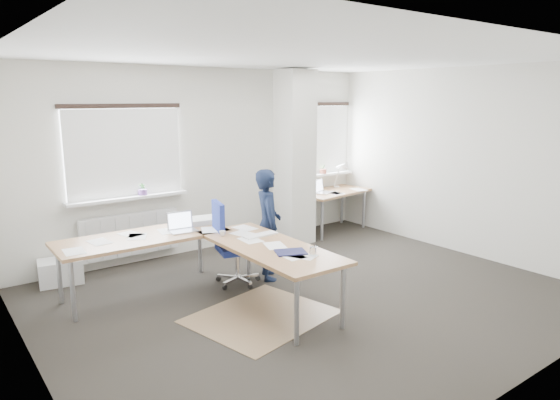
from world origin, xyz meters
TOP-DOWN VIEW (x-y plane):
  - ground at (0.00, 0.00)m, footprint 6.00×6.00m
  - room_shell at (0.18, 0.45)m, footprint 6.04×5.04m
  - floor_mat at (-0.81, -0.12)m, footprint 1.65×1.48m
  - white_crate at (-2.30, 2.25)m, footprint 0.57×0.44m
  - desk_main at (-1.03, 0.67)m, footprint 2.40×2.63m
  - desk_side at (2.25, 2.05)m, footprint 1.49×0.91m
  - task_chair at (-0.52, 0.88)m, footprint 0.61×0.59m
  - person at (-0.04, 0.82)m, footprint 0.54×0.63m

SIDE VIEW (x-z plane):
  - ground at x=0.00m, z-range 0.00..0.00m
  - floor_mat at x=-0.81m, z-range 0.00..0.01m
  - white_crate at x=-2.30m, z-range 0.00..0.31m
  - task_chair at x=-0.52m, z-range -0.24..0.85m
  - desk_side at x=2.25m, z-range 0.08..1.29m
  - desk_main at x=-1.03m, z-range 0.21..1.17m
  - person at x=-0.04m, z-range 0.00..1.46m
  - room_shell at x=0.18m, z-range 0.34..3.16m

